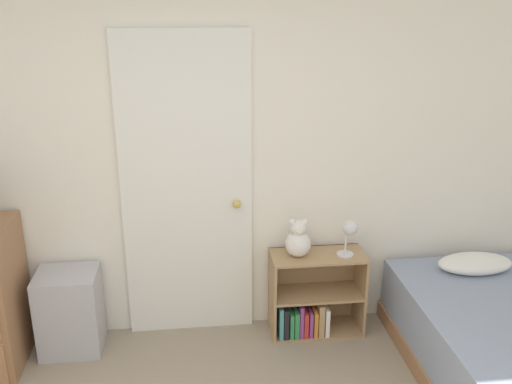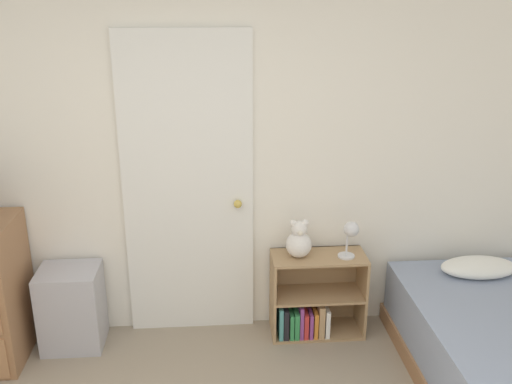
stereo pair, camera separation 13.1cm
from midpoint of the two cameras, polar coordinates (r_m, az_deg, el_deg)
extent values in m
cube|color=white|center=(3.82, -7.58, 3.70)|extent=(10.00, 0.06, 2.55)
cube|color=white|center=(3.83, -5.83, 0.24)|extent=(0.87, 0.04, 2.09)
sphere|color=gold|center=(3.83, -0.86, -1.22)|extent=(0.06, 0.06, 0.06)
cube|color=#ADADB7|center=(4.10, -17.05, -11.00)|extent=(0.40, 0.34, 0.56)
cube|color=tan|center=(4.03, 2.64, -10.35)|extent=(0.02, 0.30, 0.60)
cube|color=tan|center=(4.15, 11.41, -9.83)|extent=(0.02, 0.30, 0.60)
cube|color=tan|center=(4.23, 6.93, -13.52)|extent=(0.61, 0.30, 0.02)
cube|color=tan|center=(4.08, 7.09, -10.11)|extent=(0.61, 0.30, 0.02)
cube|color=tan|center=(3.95, 7.27, -6.46)|extent=(0.61, 0.30, 0.02)
cube|color=tan|center=(4.20, 6.71, -9.15)|extent=(0.65, 0.01, 0.60)
cube|color=teal|center=(4.10, 3.32, -12.46)|extent=(0.03, 0.23, 0.24)
cube|color=black|center=(4.09, 3.86, -12.64)|extent=(0.03, 0.19, 0.22)
cube|color=#338C4C|center=(4.10, 4.41, -12.85)|extent=(0.03, 0.18, 0.19)
cube|color=#338C4C|center=(4.13, 4.84, -12.53)|extent=(0.03, 0.25, 0.19)
cube|color=#8C3F8C|center=(4.09, 5.40, -12.52)|extent=(0.02, 0.17, 0.24)
cube|color=red|center=(4.13, 5.78, -12.65)|extent=(0.03, 0.22, 0.19)
cube|color=#8C3F8C|center=(4.13, 6.29, -12.65)|extent=(0.02, 0.21, 0.19)
cube|color=orange|center=(4.13, 6.78, -12.67)|extent=(0.03, 0.18, 0.19)
cube|color=tan|center=(4.14, 7.29, -12.22)|extent=(0.04, 0.22, 0.24)
cube|color=white|center=(4.15, 7.87, -12.40)|extent=(0.03, 0.21, 0.21)
sphere|color=silver|center=(3.88, 5.26, -5.26)|extent=(0.18, 0.18, 0.18)
sphere|color=silver|center=(3.83, 5.31, -3.67)|extent=(0.11, 0.11, 0.11)
sphere|color=silver|center=(3.79, 5.43, -4.06)|extent=(0.04, 0.04, 0.04)
sphere|color=silver|center=(3.81, 4.72, -3.13)|extent=(0.05, 0.05, 0.05)
sphere|color=silver|center=(3.82, 5.94, -3.09)|extent=(0.05, 0.05, 0.05)
cylinder|color=silver|center=(3.95, 9.94, -6.32)|extent=(0.12, 0.12, 0.01)
cylinder|color=silver|center=(3.92, 10.02, -5.14)|extent=(0.01, 0.01, 0.17)
sphere|color=silver|center=(3.86, 10.47, -3.68)|extent=(0.10, 0.10, 0.10)
ellipsoid|color=white|center=(4.23, 22.22, -6.99)|extent=(0.52, 0.28, 0.12)
camera|label=1|loc=(0.07, -88.96, 0.36)|focal=40.00mm
camera|label=2|loc=(0.07, 91.04, -0.36)|focal=40.00mm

